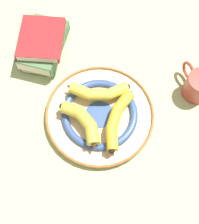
{
  "coord_description": "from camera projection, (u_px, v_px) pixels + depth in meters",
  "views": [
    {
      "loc": [
        0.07,
        0.36,
        0.91
      ],
      "look_at": [
        0.01,
        0.01,
        0.04
      ],
      "focal_mm": 50.0,
      "sensor_mm": 36.0,
      "label": 1
    }
  ],
  "objects": [
    {
      "name": "banana_a",
      "position": [
        84.0,
        122.0,
        0.91
      ],
      "size": [
        0.1,
        0.16,
        0.04
      ],
      "rotation": [
        0.0,
        0.0,
        -1.07
      ],
      "color": "gold",
      "rests_on": "decorative_bowl"
    },
    {
      "name": "banana_c",
      "position": [
        117.0,
        119.0,
        0.92
      ],
      "size": [
        0.12,
        0.19,
        0.03
      ],
      "rotation": [
        0.0,
        0.0,
        -5.19
      ],
      "color": "gold",
      "rests_on": "decorative_bowl"
    },
    {
      "name": "banana_b",
      "position": [
        98.0,
        92.0,
        0.95
      ],
      "size": [
        0.2,
        0.08,
        0.04
      ],
      "rotation": [
        0.0,
        0.0,
        -3.31
      ],
      "color": "yellow",
      "rests_on": "decorative_bowl"
    },
    {
      "name": "decorative_bowl",
      "position": [
        100.0,
        115.0,
        0.96
      ],
      "size": [
        0.34,
        0.34,
        0.03
      ],
      "color": "beige",
      "rests_on": "ground_plane"
    },
    {
      "name": "book_stack",
      "position": [
        43.0,
        45.0,
        1.02
      ],
      "size": [
        0.19,
        0.23,
        0.1
      ],
      "rotation": [
        0.0,
        0.0,
        1.3
      ],
      "color": "#4C754C",
      "rests_on": "ground_plane"
    },
    {
      "name": "coffee_mug",
      "position": [
        198.0,
        85.0,
        0.97
      ],
      "size": [
        0.09,
        0.13,
        0.09
      ],
      "rotation": [
        0.0,
        0.0,
        4.96
      ],
      "color": "#B24238",
      "rests_on": "ground_plane"
    },
    {
      "name": "ground_plane",
      "position": [
        103.0,
        114.0,
        0.98
      ],
      "size": [
        2.8,
        2.8,
        0.0
      ],
      "primitive_type": "plane",
      "color": "#B2C693"
    }
  ]
}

